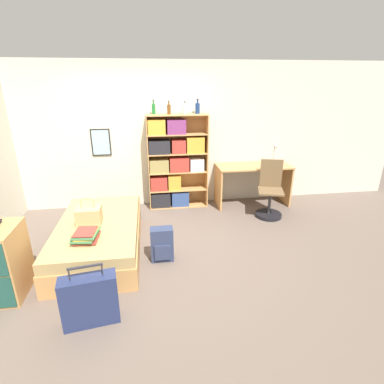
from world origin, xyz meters
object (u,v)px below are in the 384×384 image
at_px(bottle_green, 154,109).
at_px(bottle_clear, 185,109).
at_px(desk, 253,177).
at_px(handbag, 89,215).
at_px(desk_lamp, 276,149).
at_px(bottle_blue, 198,108).
at_px(book_stack_on_bed, 86,235).
at_px(backpack, 162,245).
at_px(bookcase, 174,163).
at_px(suitcase, 90,300).
at_px(bottle_brown, 169,109).
at_px(desk_chair, 270,198).
at_px(bed, 100,237).

height_order(bottle_green, bottle_clear, bottle_green).
bearing_deg(desk, bottle_clear, 172.74).
bearing_deg(desk, handbag, -154.07).
distance_m(bottle_green, desk_lamp, 2.35).
distance_m(bottle_green, bottle_blue, 0.76).
bearing_deg(handbag, book_stack_on_bed, -85.67).
xyz_separation_m(book_stack_on_bed, desk, (2.73, 1.80, 0.05)).
bearing_deg(bottle_blue, backpack, -112.55).
bearing_deg(bookcase, handbag, -130.97).
relative_size(suitcase, bookcase, 0.39).
relative_size(bottle_brown, desk_chair, 0.23).
distance_m(book_stack_on_bed, desk, 3.27).
distance_m(bottle_brown, desk, 1.99).
relative_size(book_stack_on_bed, suitcase, 0.58).
distance_m(desk_lamp, desk_chair, 1.00).
bearing_deg(suitcase, backpack, 53.41).
relative_size(bottle_brown, bottle_blue, 0.90).
height_order(suitcase, bookcase, bookcase).
xyz_separation_m(bed, bottle_blue, (1.62, 1.49, 1.59)).
distance_m(book_stack_on_bed, desk_lamp, 3.71).
height_order(bed, desk_lamp, desk_lamp).
relative_size(suitcase, bottle_green, 2.70).
distance_m(bookcase, desk_lamp, 1.93).
bearing_deg(bottle_blue, bottle_green, 179.88).
height_order(bottle_brown, desk_lamp, bottle_brown).
xyz_separation_m(bottle_clear, backpack, (-0.54, -1.85, -1.56)).
xyz_separation_m(book_stack_on_bed, desk_chair, (2.86, 1.26, -0.18)).
bearing_deg(desk_chair, bottle_brown, 158.45).
distance_m(book_stack_on_bed, backpack, 0.96).
bearing_deg(bottle_green, backpack, -90.24).
bearing_deg(bottle_blue, desk_chair, -31.04).
xyz_separation_m(bed, bottle_clear, (1.40, 1.49, 1.57)).
height_order(suitcase, bottle_green, bottle_green).
height_order(bed, book_stack_on_bed, book_stack_on_bed).
distance_m(book_stack_on_bed, bottle_green, 2.53).
height_order(bookcase, bottle_clear, bottle_clear).
bearing_deg(bookcase, bottle_blue, 5.16).
distance_m(bookcase, desk_chair, 1.83).
height_order(bottle_clear, desk_lamp, bottle_clear).
bearing_deg(handbag, bookcase, 49.03).
bearing_deg(book_stack_on_bed, bottle_green, 64.85).
bearing_deg(bottle_clear, book_stack_on_bed, -126.66).
height_order(bottle_green, bottle_brown, bottle_green).
xyz_separation_m(book_stack_on_bed, bookcase, (1.24, 1.93, 0.34)).
xyz_separation_m(desk, desk_lamp, (0.43, 0.06, 0.52)).
distance_m(bed, bottle_green, 2.34).
xyz_separation_m(bottle_green, desk_lamp, (2.23, -0.10, -0.74)).
bearing_deg(suitcase, desk_chair, 38.65).
bearing_deg(handbag, bottle_clear, 45.17).
bearing_deg(bookcase, backpack, -100.14).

